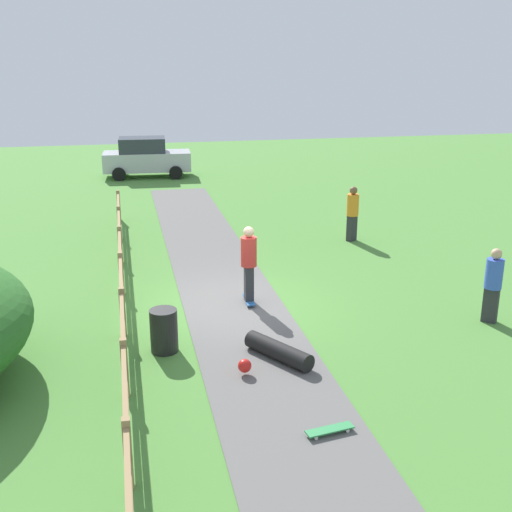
{
  "coord_description": "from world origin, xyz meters",
  "views": [
    {
      "loc": [
        -2.45,
        -14.14,
        5.78
      ],
      "look_at": [
        0.7,
        0.59,
        1.0
      ],
      "focal_mm": 44.76,
      "sensor_mm": 36.0,
      "label": 1
    }
  ],
  "objects_px": {
    "skater_riding": "(249,261)",
    "parked_car_silver": "(146,157)",
    "bystander_orange": "(353,211)",
    "bystander_blue": "(493,282)",
    "trash_bin": "(164,331)",
    "skater_fallen": "(276,352)",
    "skateboard_loose": "(330,430)"
  },
  "relations": [
    {
      "from": "skater_riding",
      "to": "parked_car_silver",
      "type": "height_order",
      "value": "skater_riding"
    },
    {
      "from": "skater_riding",
      "to": "bystander_orange",
      "type": "distance_m",
      "value": 6.38
    },
    {
      "from": "skater_riding",
      "to": "bystander_blue",
      "type": "distance_m",
      "value": 5.56
    },
    {
      "from": "trash_bin",
      "to": "skater_riding",
      "type": "xyz_separation_m",
      "value": [
        2.2,
        2.2,
        0.64
      ]
    },
    {
      "from": "skater_riding",
      "to": "parked_car_silver",
      "type": "bearing_deg",
      "value": 95.21
    },
    {
      "from": "skater_fallen",
      "to": "parked_car_silver",
      "type": "height_order",
      "value": "parked_car_silver"
    },
    {
      "from": "trash_bin",
      "to": "skater_riding",
      "type": "distance_m",
      "value": 3.18
    },
    {
      "from": "bystander_blue",
      "to": "parked_car_silver",
      "type": "distance_m",
      "value": 20.83
    },
    {
      "from": "skater_riding",
      "to": "skater_fallen",
      "type": "relative_size",
      "value": 1.24
    },
    {
      "from": "skateboard_loose",
      "to": "bystander_orange",
      "type": "height_order",
      "value": "bystander_orange"
    },
    {
      "from": "bystander_orange",
      "to": "parked_car_silver",
      "type": "bearing_deg",
      "value": 114.83
    },
    {
      "from": "skater_fallen",
      "to": "bystander_blue",
      "type": "xyz_separation_m",
      "value": [
        5.18,
        0.89,
        0.75
      ]
    },
    {
      "from": "skater_fallen",
      "to": "bystander_blue",
      "type": "bearing_deg",
      "value": 9.79
    },
    {
      "from": "trash_bin",
      "to": "bystander_blue",
      "type": "distance_m",
      "value": 7.31
    },
    {
      "from": "trash_bin",
      "to": "bystander_orange",
      "type": "bearing_deg",
      "value": 46.4
    },
    {
      "from": "skater_riding",
      "to": "bystander_orange",
      "type": "bearing_deg",
      "value": 47.08
    },
    {
      "from": "bystander_blue",
      "to": "bystander_orange",
      "type": "relative_size",
      "value": 0.97
    },
    {
      "from": "bystander_blue",
      "to": "parked_car_silver",
      "type": "relative_size",
      "value": 0.4
    },
    {
      "from": "bystander_orange",
      "to": "parked_car_silver",
      "type": "xyz_separation_m",
      "value": [
        -5.94,
        12.83,
        -0.02
      ]
    },
    {
      "from": "trash_bin",
      "to": "skater_riding",
      "type": "bearing_deg",
      "value": 45.01
    },
    {
      "from": "bystander_blue",
      "to": "skater_riding",
      "type": "bearing_deg",
      "value": 156.4
    },
    {
      "from": "skater_fallen",
      "to": "skateboard_loose",
      "type": "height_order",
      "value": "skater_fallen"
    },
    {
      "from": "bystander_orange",
      "to": "skater_riding",
      "type": "bearing_deg",
      "value": -132.92
    },
    {
      "from": "skater_riding",
      "to": "skateboard_loose",
      "type": "bearing_deg",
      "value": -88.6
    },
    {
      "from": "skateboard_loose",
      "to": "skater_riding",
      "type": "bearing_deg",
      "value": 91.4
    },
    {
      "from": "bystander_blue",
      "to": "skater_fallen",
      "type": "bearing_deg",
      "value": -170.21
    },
    {
      "from": "trash_bin",
      "to": "bystander_orange",
      "type": "height_order",
      "value": "bystander_orange"
    },
    {
      "from": "skater_fallen",
      "to": "bystander_orange",
      "type": "relative_size",
      "value": 0.86
    },
    {
      "from": "skater_riding",
      "to": "parked_car_silver",
      "type": "relative_size",
      "value": 0.44
    },
    {
      "from": "parked_car_silver",
      "to": "skateboard_loose",
      "type": "bearing_deg",
      "value": -85.73
    },
    {
      "from": "trash_bin",
      "to": "bystander_orange",
      "type": "xyz_separation_m",
      "value": [
        6.54,
        6.87,
        0.53
      ]
    },
    {
      "from": "skater_fallen",
      "to": "parked_car_silver",
      "type": "relative_size",
      "value": 0.36
    }
  ]
}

